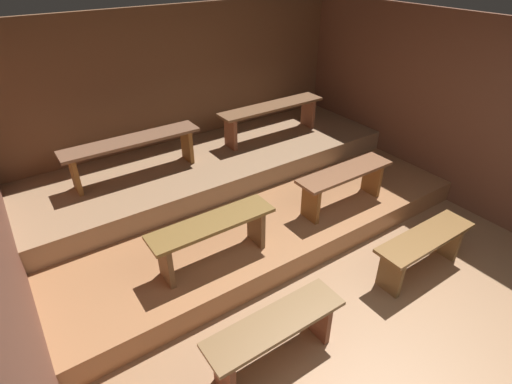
{
  "coord_description": "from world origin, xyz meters",
  "views": [
    {
      "loc": [
        -2.21,
        -0.79,
        2.9
      ],
      "look_at": [
        0.01,
        2.44,
        0.46
      ],
      "focal_mm": 28.14,
      "sensor_mm": 36.0,
      "label": 1
    }
  ],
  "objects_px": {
    "bench_floor_right": "(424,246)",
    "bench_middle_right": "(272,112)",
    "bench_middle_left": "(133,147)",
    "bench_lower_right": "(344,180)",
    "bench_lower_left": "(213,232)",
    "bench_floor_left": "(275,332)"
  },
  "relations": [
    {
      "from": "bench_lower_left",
      "to": "bench_middle_left",
      "type": "bearing_deg",
      "value": 95.22
    },
    {
      "from": "bench_floor_right",
      "to": "bench_lower_right",
      "type": "distance_m",
      "value": 1.11
    },
    {
      "from": "bench_middle_left",
      "to": "bench_floor_left",
      "type": "bearing_deg",
      "value": -88.29
    },
    {
      "from": "bench_middle_left",
      "to": "bench_middle_right",
      "type": "xyz_separation_m",
      "value": [
        2.01,
        0.0,
        0.0
      ]
    },
    {
      "from": "bench_middle_right",
      "to": "bench_floor_right",
      "type": "bearing_deg",
      "value": -91.71
    },
    {
      "from": "bench_floor_left",
      "to": "bench_middle_left",
      "type": "bearing_deg",
      "value": 91.71
    },
    {
      "from": "bench_floor_left",
      "to": "bench_lower_right",
      "type": "relative_size",
      "value": 0.95
    },
    {
      "from": "bench_floor_right",
      "to": "bench_middle_left",
      "type": "distance_m",
      "value": 3.35
    },
    {
      "from": "bench_floor_right",
      "to": "bench_lower_left",
      "type": "relative_size",
      "value": 0.95
    },
    {
      "from": "bench_floor_left",
      "to": "bench_lower_left",
      "type": "bearing_deg",
      "value": 86.45
    },
    {
      "from": "bench_floor_right",
      "to": "bench_middle_right",
      "type": "xyz_separation_m",
      "value": [
        0.08,
        2.68,
        0.54
      ]
    },
    {
      "from": "bench_lower_left",
      "to": "bench_middle_right",
      "type": "relative_size",
      "value": 0.76
    },
    {
      "from": "bench_lower_right",
      "to": "bench_middle_left",
      "type": "xyz_separation_m",
      "value": [
        -1.86,
        1.6,
        0.28
      ]
    },
    {
      "from": "bench_lower_left",
      "to": "bench_lower_right",
      "type": "distance_m",
      "value": 1.71
    },
    {
      "from": "bench_lower_right",
      "to": "bench_middle_left",
      "type": "height_order",
      "value": "bench_middle_left"
    },
    {
      "from": "bench_lower_right",
      "to": "bench_middle_right",
      "type": "height_order",
      "value": "bench_middle_right"
    },
    {
      "from": "bench_lower_right",
      "to": "bench_middle_right",
      "type": "distance_m",
      "value": 1.64
    },
    {
      "from": "bench_lower_left",
      "to": "bench_middle_right",
      "type": "distance_m",
      "value": 2.47
    },
    {
      "from": "bench_floor_right",
      "to": "bench_middle_left",
      "type": "bearing_deg",
      "value": 125.71
    },
    {
      "from": "bench_lower_right",
      "to": "bench_lower_left",
      "type": "bearing_deg",
      "value": 180.0
    },
    {
      "from": "bench_floor_right",
      "to": "bench_middle_left",
      "type": "relative_size",
      "value": 0.73
    },
    {
      "from": "bench_lower_left",
      "to": "bench_middle_right",
      "type": "xyz_separation_m",
      "value": [
        1.86,
        1.6,
        0.28
      ]
    }
  ]
}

